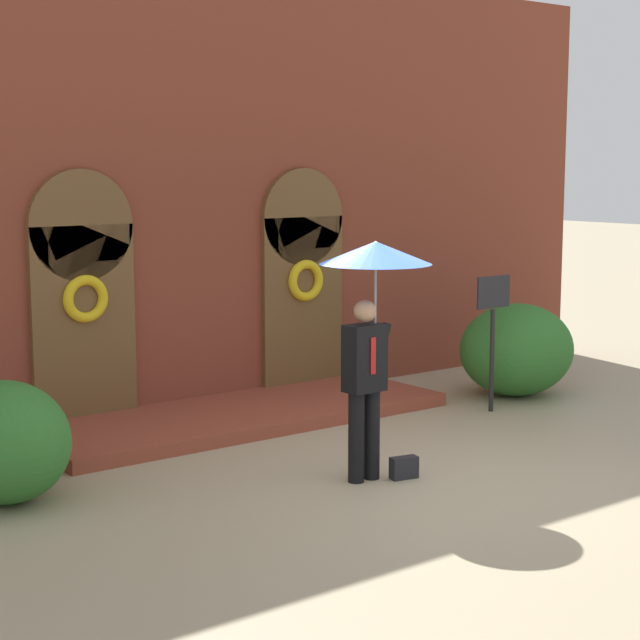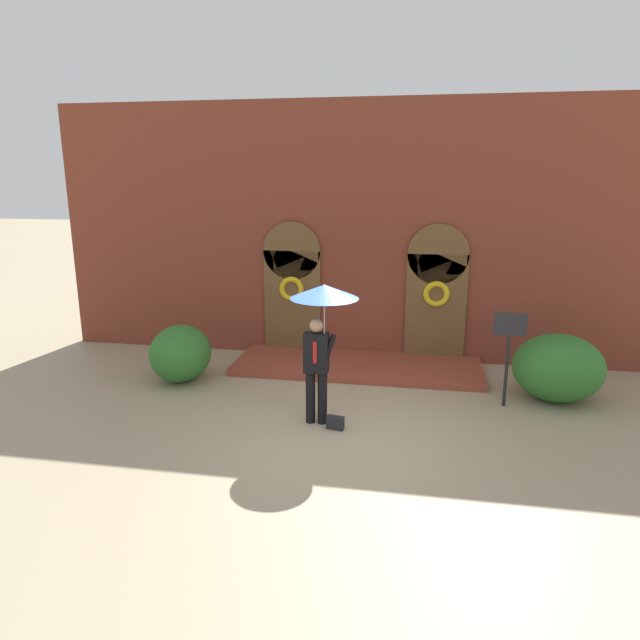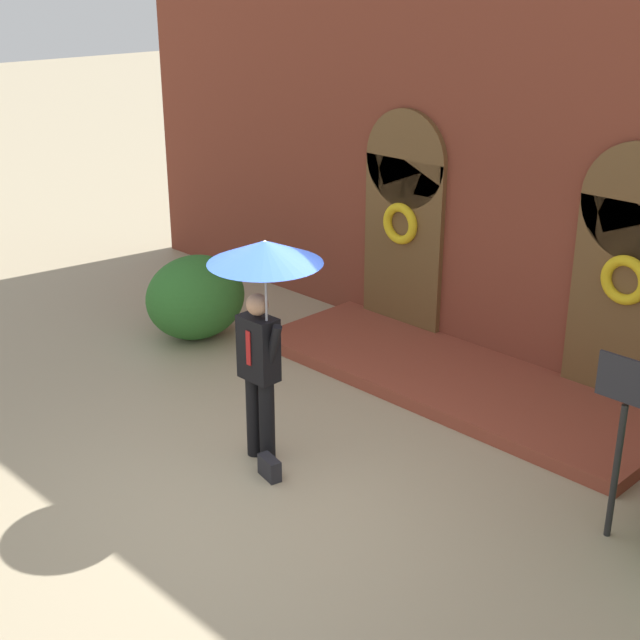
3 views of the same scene
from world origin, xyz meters
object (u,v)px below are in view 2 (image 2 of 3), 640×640
shrub_right (558,368)px  sign_post (509,344)px  shrub_left (181,353)px  person_with_umbrella (322,312)px  handbag (335,423)px

shrub_right → sign_post: bearing=-154.5°
sign_post → shrub_left: sign_post is taller
shrub_left → shrub_right: (7.22, 0.25, 0.06)m
shrub_left → shrub_right: 7.23m
sign_post → shrub_right: sign_post is taller
sign_post → shrub_right: (0.97, 0.46, -0.54)m
person_with_umbrella → shrub_left: person_with_umbrella is taller
person_with_umbrella → sign_post: bearing=22.8°
person_with_umbrella → shrub_right: bearing=23.5°
handbag → shrub_left: size_ratio=0.20×
handbag → shrub_right: 4.32m
handbag → shrub_left: bearing=165.5°
shrub_left → person_with_umbrella: bearing=-25.7°
person_with_umbrella → sign_post: size_ratio=1.37×
handbag → shrub_right: shrub_right is taller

